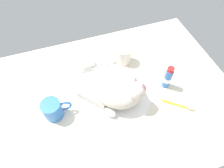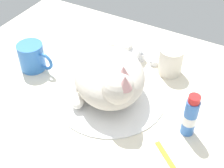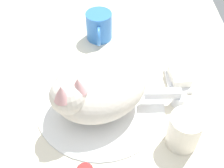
{
  "view_description": "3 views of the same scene",
  "coord_description": "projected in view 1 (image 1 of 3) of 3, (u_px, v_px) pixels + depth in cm",
  "views": [
    {
      "loc": [
        -16.44,
        -43.41,
        75.68
      ],
      "look_at": [
        -0.65,
        3.25,
        5.07
      ],
      "focal_mm": 31.05,
      "sensor_mm": 36.0,
      "label": 1
    },
    {
      "loc": [
        33.02,
        -57.89,
        63.76
      ],
      "look_at": [
        1.53,
        -1.54,
        6.36
      ],
      "focal_mm": 50.79,
      "sensor_mm": 36.0,
      "label": 2
    },
    {
      "loc": [
        46.25,
        2.02,
        57.54
      ],
      "look_at": [
        -0.69,
        2.88,
        7.07
      ],
      "focal_mm": 46.38,
      "sensor_mm": 36.0,
      "label": 3
    }
  ],
  "objects": [
    {
      "name": "faucet",
      "position": [
        104.0,
        64.0,
        0.97
      ],
      "size": [
        13.15,
        10.83,
        5.18
      ],
      "color": "silver",
      "rests_on": "ground_plane"
    },
    {
      "name": "sink_basin",
      "position": [
        116.0,
        95.0,
        0.88
      ],
      "size": [
        32.35,
        32.35,
        0.93
      ],
      "primitive_type": "cylinder",
      "color": "white",
      "rests_on": "ground_plane"
    },
    {
      "name": "ground_plane",
      "position": [
        116.0,
        97.0,
        0.9
      ],
      "size": [
        110.0,
        82.5,
        3.0
      ],
      "primitive_type": "cube",
      "color": "silver"
    },
    {
      "name": "toothbrush",
      "position": [
        179.0,
        105.0,
        0.85
      ],
      "size": [
        11.61,
        9.77,
        1.6
      ],
      "color": "orange",
      "rests_on": "ground_plane"
    },
    {
      "name": "soap_bar",
      "position": [
        87.0,
        63.0,
        0.97
      ],
      "size": [
        7.55,
        5.5,
        2.48
      ],
      "primitive_type": "cube",
      "rotation": [
        0.0,
        0.0,
        0.11
      ],
      "color": "white",
      "rests_on": "soap_dish"
    },
    {
      "name": "coffee_mug",
      "position": [
        53.0,
        109.0,
        0.8
      ],
      "size": [
        12.2,
        8.03,
        8.82
      ],
      "color": "#3372C6",
      "rests_on": "ground_plane"
    },
    {
      "name": "toothpaste_bottle",
      "position": [
        168.0,
        78.0,
        0.87
      ],
      "size": [
        3.52,
        3.52,
        12.65
      ],
      "color": "#3870C6",
      "rests_on": "ground_plane"
    },
    {
      "name": "soap_dish",
      "position": [
        87.0,
        66.0,
        0.98
      ],
      "size": [
        9.0,
        6.4,
        1.2
      ],
      "primitive_type": "cube",
      "color": "white",
      "rests_on": "ground_plane"
    },
    {
      "name": "rinse_cup",
      "position": [
        124.0,
        55.0,
        0.97
      ],
      "size": [
        7.31,
        7.31,
        8.62
      ],
      "color": "silver",
      "rests_on": "ground_plane"
    },
    {
      "name": "cat",
      "position": [
        117.0,
        87.0,
        0.82
      ],
      "size": [
        31.39,
        30.07,
        15.22
      ],
      "color": "beige",
      "rests_on": "sink_basin"
    }
  ]
}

